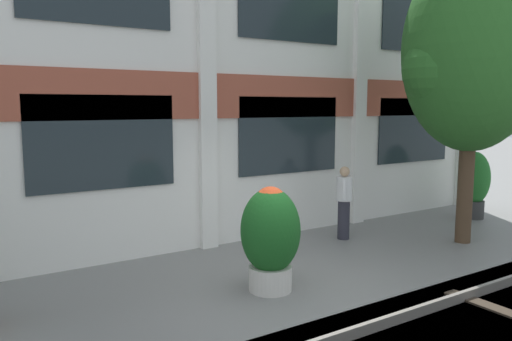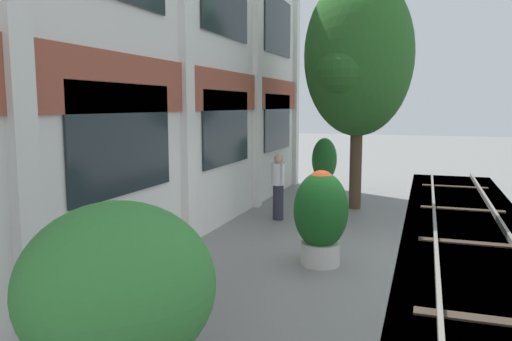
{
  "view_description": "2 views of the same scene",
  "coord_description": "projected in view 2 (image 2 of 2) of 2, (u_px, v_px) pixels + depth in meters",
  "views": [
    {
      "loc": [
        -4.6,
        -6.24,
        2.91
      ],
      "look_at": [
        0.48,
        1.65,
        1.68
      ],
      "focal_mm": 35.0,
      "sensor_mm": 36.0,
      "label": 1
    },
    {
      "loc": [
        -8.64,
        -1.65,
        2.77
      ],
      "look_at": [
        -0.09,
        1.28,
        1.58
      ],
      "focal_mm": 35.0,
      "sensor_mm": 36.0,
      "label": 2
    }
  ],
  "objects": [
    {
      "name": "rail_tracks",
      "position": [
        483.0,
        284.0,
        8.17
      ],
      "size": [
        24.61,
        2.8,
        0.43
      ],
      "color": "#4C473F",
      "rests_on": "ground"
    },
    {
      "name": "ground_plane",
      "position": [
        325.0,
        260.0,
        9.0
      ],
      "size": [
        80.0,
        80.0,
        0.0
      ],
      "primitive_type": "plane",
      "color": "slate"
    },
    {
      "name": "resident_by_doorway",
      "position": [
        278.0,
        185.0,
        12.05
      ],
      "size": [
        0.4,
        0.4,
        1.6
      ],
      "rotation": [
        0.0,
        0.0,
        -0.77
      ],
      "color": "#282833",
      "rests_on": "ground"
    },
    {
      "name": "potted_plant_fluted_column",
      "position": [
        321.0,
        213.0,
        8.61
      ],
      "size": [
        0.94,
        0.94,
        1.67
      ],
      "color": "beige",
      "rests_on": "ground"
    },
    {
      "name": "potted_plant_glazed_jar",
      "position": [
        155.0,
        310.0,
        5.03
      ],
      "size": [
        0.69,
        0.69,
        1.28
      ],
      "color": "#B76647",
      "rests_on": "ground"
    },
    {
      "name": "broadleaf_tree",
      "position": [
        358.0,
        59.0,
        13.0
      ],
      "size": [
        2.98,
        2.83,
        6.16
      ],
      "color": "#4C3826",
      "rests_on": "ground"
    },
    {
      "name": "potted_plant_stone_basin",
      "position": [
        324.0,
        163.0,
        15.92
      ],
      "size": [
        0.79,
        0.79,
        1.74
      ],
      "color": "#333333",
      "rests_on": "ground"
    },
    {
      "name": "apartment_facade",
      "position": [
        172.0,
        29.0,
        9.41
      ],
      "size": [
        16.97,
        0.64,
        8.44
      ],
      "color": "silver",
      "rests_on": "ground"
    },
    {
      "name": "potted_plant_tall_urn",
      "position": [
        118.0,
        294.0,
        2.87
      ],
      "size": [
        1.14,
        1.14,
        2.23
      ],
      "color": "gray",
      "rests_on": "ground"
    }
  ]
}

